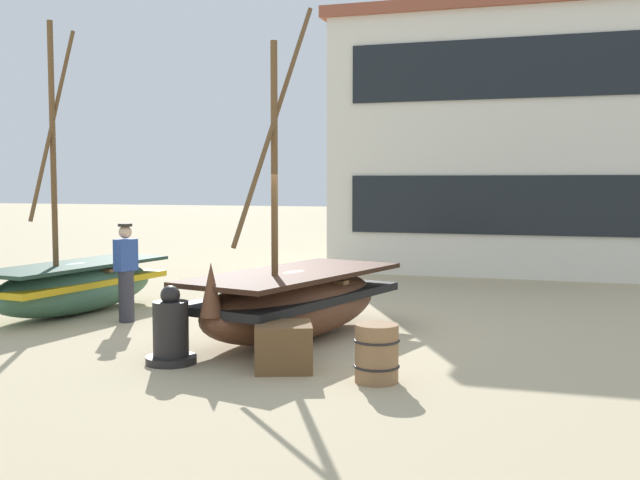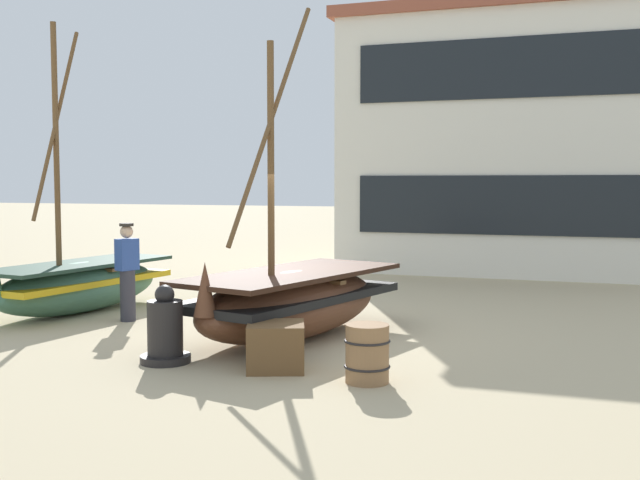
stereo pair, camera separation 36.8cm
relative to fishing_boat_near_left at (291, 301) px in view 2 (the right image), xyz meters
name	(u,v)px [view 2 (the right image)]	position (x,y,z in m)	size (l,w,h in m)	color
ground_plane	(299,332)	(-0.06, 0.50, -0.58)	(120.00, 120.00, 0.00)	tan
fishing_boat_near_left	(291,301)	(0.00, 0.00, 0.00)	(2.56, 4.28, 5.05)	brown
fishing_boat_centre_large	(79,284)	(-4.53, 0.90, -0.05)	(1.78, 4.00, 5.16)	#427056
fisherman_by_hull	(127,273)	(-3.18, 0.43, 0.26)	(0.33, 0.41, 1.68)	#33333D
capstan_winch	(165,332)	(-0.98, -2.03, -0.16)	(0.67, 0.67, 1.04)	black
wooden_barrel	(367,354)	(1.82, -2.13, -0.23)	(0.56, 0.56, 0.70)	olive
cargo_crate	(276,346)	(0.55, -1.90, -0.28)	(0.72, 0.72, 0.60)	brown
harbor_building_main	(522,144)	(2.38, 11.75, 2.90)	(9.30, 6.99, 6.92)	silver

